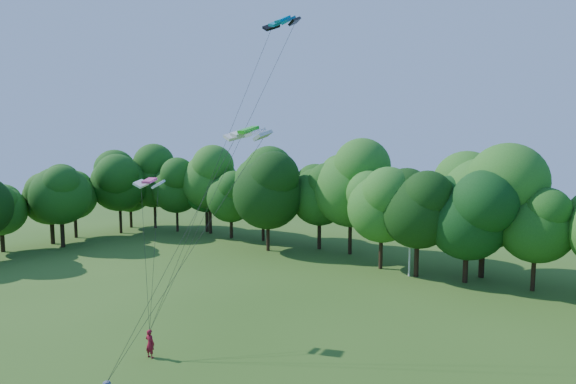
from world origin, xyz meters
The scene contains 8 objects.
utility_pole centered at (1.06, 32.70, 3.99)m, with size 1.55×0.19×7.73m.
kite_flyer_left centered at (-6.34, 6.75, 0.90)m, with size 0.66×0.43×1.80m, color maroon.
kite_teal centered at (-1.99, 14.91, 21.44)m, with size 2.70×1.41×0.66m.
kite_green centered at (0.28, 8.39, 13.91)m, with size 2.73×1.43×0.46m.
kite_pink centered at (-9.30, 9.48, 10.70)m, with size 2.20×1.57×0.35m.
tree_back_west centered at (-32.30, 38.35, 7.42)m, with size 8.17×8.17×11.89m.
tree_back_center centered at (6.19, 33.73, 7.29)m, with size 8.02×8.02×11.67m.
tree_flank_west centered at (-43.40, 20.66, 6.77)m, with size 7.46×7.46×10.84m.
Camera 1 is at (15.62, -10.47, 13.08)m, focal length 28.00 mm.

